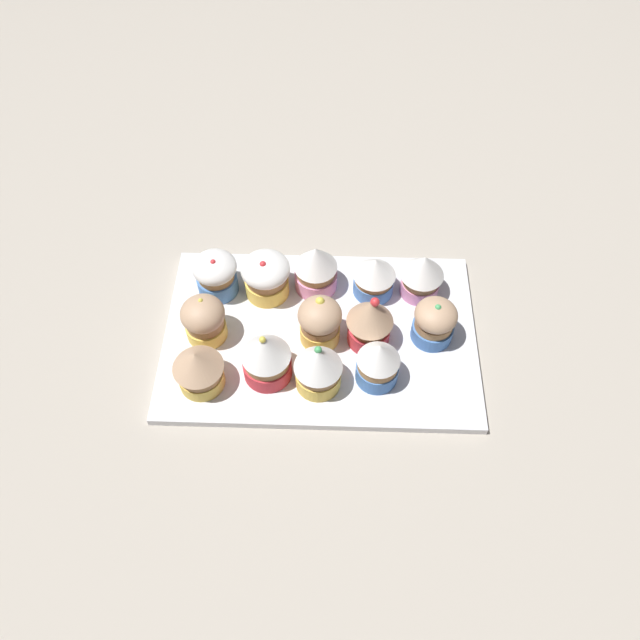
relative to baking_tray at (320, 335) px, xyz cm
name	(u,v)px	position (x,y,z in cm)	size (l,w,h in cm)	color
ground_plane	(320,344)	(0.00, 0.00, -2.10)	(180.00, 180.00, 3.00)	#B2A899
baking_tray	(320,335)	(0.00, 0.00, 0.00)	(41.59, 27.20, 1.20)	silver
cupcake_0	(422,274)	(-13.60, -7.42, 4.46)	(5.94, 5.94, 7.29)	pink
cupcake_1	(374,276)	(-7.18, -7.37, 3.95)	(5.82, 5.82, 6.54)	#477AC6
cupcake_2	(316,268)	(0.82, -8.02, 4.53)	(5.92, 5.92, 7.82)	pink
cupcake_3	(266,276)	(7.54, -6.77, 4.07)	(6.67, 6.67, 6.90)	#EFC651
cupcake_4	(216,274)	(14.42, -6.96, 4.01)	(6.04, 6.04, 6.80)	#477AC6
cupcake_5	(434,319)	(-14.80, -0.43, 3.88)	(5.57, 5.57, 6.77)	#477AC6
cupcake_6	(370,321)	(-6.39, 0.81, 4.89)	(6.05, 6.05, 8.53)	#D1333D
cupcake_7	(321,321)	(-0.18, 0.71, 4.33)	(5.69, 5.69, 7.62)	#EFC651
cupcake_8	(204,319)	(15.01, 0.63, 4.04)	(5.75, 5.75, 6.92)	#EFC651
cupcake_9	(378,362)	(-7.36, 6.56, 4.26)	(5.41, 5.41, 7.28)	#477AC6
cupcake_10	(318,367)	(0.02, 7.63, 4.45)	(6.02, 6.02, 7.78)	#EFC651
cupcake_11	(266,356)	(6.45, 6.35, 4.60)	(6.21, 6.21, 8.23)	#D1333D
cupcake_12	(199,368)	(14.65, 8.02, 4.10)	(6.35, 6.35, 6.66)	#EFC651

